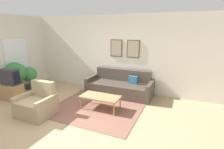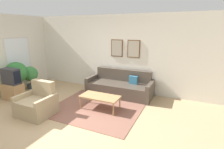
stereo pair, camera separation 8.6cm
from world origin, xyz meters
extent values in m
plane|color=tan|center=(0.00, 0.00, 0.00)|extent=(16.00, 16.00, 0.00)
cube|color=brown|center=(0.54, 1.01, 0.01)|extent=(2.48, 2.17, 0.01)
cube|color=silver|center=(0.00, 2.73, 1.35)|extent=(8.00, 0.06, 2.70)
cube|color=brown|center=(0.45, 2.69, 1.55)|extent=(0.44, 0.03, 0.60)
cube|color=#A89E89|center=(0.45, 2.67, 1.55)|extent=(0.38, 0.01, 0.54)
cube|color=brown|center=(1.07, 2.69, 1.55)|extent=(0.44, 0.03, 0.60)
cube|color=#A89E89|center=(1.07, 2.67, 1.55)|extent=(0.38, 0.01, 0.54)
cube|color=beige|center=(-2.93, 1.35, 1.24)|extent=(0.02, 1.01, 1.35)
cube|color=white|center=(-2.92, 1.35, 1.24)|extent=(0.02, 0.93, 1.27)
cube|color=#4C4238|center=(0.76, 2.21, 0.22)|extent=(1.98, 0.90, 0.43)
cube|color=#4C4238|center=(0.76, 2.56, 0.64)|extent=(1.98, 0.20, 0.41)
cube|color=#4C4238|center=(-0.29, 2.21, 0.29)|extent=(0.12, 0.90, 0.57)
cube|color=#4C4238|center=(1.81, 2.21, 0.29)|extent=(0.12, 0.90, 0.57)
cube|color=teal|center=(1.20, 2.32, 0.56)|extent=(0.28, 0.10, 0.28)
cube|color=#A87F51|center=(0.66, 0.99, 0.37)|extent=(1.11, 0.53, 0.04)
cylinder|color=#A87F51|center=(0.15, 0.77, 0.18)|extent=(0.04, 0.04, 0.35)
cylinder|color=#A87F51|center=(1.18, 0.77, 0.18)|extent=(0.04, 0.04, 0.35)
cylinder|color=#A87F51|center=(0.15, 1.22, 0.18)|extent=(0.04, 0.04, 0.35)
cylinder|color=#A87F51|center=(1.18, 1.22, 0.18)|extent=(0.04, 0.04, 0.35)
cube|color=#A87F51|center=(-2.25, 0.48, 0.26)|extent=(0.65, 0.41, 0.51)
cube|color=#2D2D33|center=(-2.25, 0.48, 0.76)|extent=(0.58, 0.28, 0.50)
cube|color=black|center=(-1.95, 0.48, 0.76)|extent=(0.01, 0.23, 0.39)
cube|color=tan|center=(-0.70, -0.02, 0.22)|extent=(0.69, 0.76, 0.43)
cube|color=tan|center=(-0.70, 0.28, 0.65)|extent=(0.69, 0.16, 0.43)
cube|color=tan|center=(-1.09, -0.02, 0.28)|extent=(0.09, 0.76, 0.55)
cube|color=tan|center=(-0.31, -0.02, 0.28)|extent=(0.09, 0.76, 0.55)
cylinder|color=#935638|center=(-2.56, 0.90, 0.11)|extent=(0.26, 0.26, 0.23)
cylinder|color=#51381E|center=(-2.56, 0.90, 0.34)|extent=(0.04, 0.04, 0.22)
sphere|color=#337A38|center=(-2.56, 0.90, 0.75)|extent=(0.73, 0.73, 0.73)
cylinder|color=#383D42|center=(-2.59, 1.49, 0.08)|extent=(0.32, 0.32, 0.16)
cylinder|color=#51381E|center=(-2.59, 1.49, 0.24)|extent=(0.04, 0.04, 0.17)
sphere|color=#3D8442|center=(-2.59, 1.49, 0.56)|extent=(0.56, 0.56, 0.56)
camera|label=1|loc=(2.79, -3.06, 2.23)|focal=28.00mm
camera|label=2|loc=(2.86, -3.02, 2.23)|focal=28.00mm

